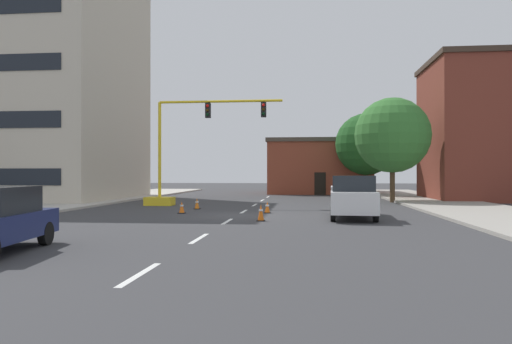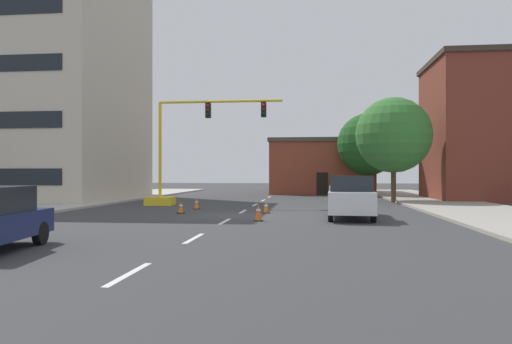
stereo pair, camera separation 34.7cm
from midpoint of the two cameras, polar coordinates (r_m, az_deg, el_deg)
The scene contains 20 objects.
ground_plane at distance 23.98m, azimuth -2.65°, elevation -5.17°, with size 160.00×160.00×0.00m, color #38383A.
sidewalk_left at distance 35.61m, azimuth -21.23°, elevation -3.41°, with size 6.00×56.00×0.14m, color #B2ADA3.
sidewalk_right at distance 32.95m, azimuth 22.04°, elevation -3.68°, with size 6.00×56.00×0.14m, color #9E998E.
lane_stripe_seg_0 at distance 10.47m, azimuth -14.53°, elevation -11.64°, with size 0.16×2.40×0.01m, color silver.
lane_stripe_seg_1 at distance 15.67m, azimuth -7.39°, elevation -7.81°, with size 0.16×2.40×0.01m, color silver.
lane_stripe_seg_2 at distance 21.03m, azimuth -3.89°, elevation -5.86°, with size 0.16×2.40×0.01m, color silver.
lane_stripe_seg_3 at distance 26.44m, azimuth -1.83°, elevation -4.70°, with size 0.16×2.40×0.01m, color silver.
lane_stripe_seg_4 at distance 31.88m, azimuth -0.48°, elevation -3.92°, with size 0.16×2.40×0.01m, color silver.
lane_stripe_seg_5 at distance 37.34m, azimuth 0.48°, elevation -3.38°, with size 0.16×2.40×0.01m, color silver.
lane_stripe_seg_6 at distance 42.81m, azimuth 1.19°, elevation -2.97°, with size 0.16×2.40×0.01m, color silver.
building_tall_left at distance 43.20m, azimuth -25.29°, elevation 9.72°, with size 15.46×14.14×18.99m.
building_brick_center at distance 52.01m, azimuth 7.27°, elevation 0.64°, with size 10.66×10.19×5.63m.
traffic_signal_gantry at distance 31.76m, azimuth -9.71°, elevation 0.09°, with size 8.95×1.20×6.83m.
tree_right_far at distance 46.01m, azimuth 12.75°, elevation 3.23°, with size 5.77×5.77×7.71m.
tree_right_mid at distance 36.14m, azimuth 15.60°, elevation 4.21°, with size 5.43×5.43×7.57m.
pickup_truck_white at distance 22.88m, azimuth 10.95°, elevation -2.96°, with size 2.28×5.50×1.99m.
traffic_cone_roadside_a at distance 21.12m, azimuth 0.11°, elevation -4.85°, with size 0.36×0.36×0.75m.
traffic_cone_roadside_b at distance 28.42m, azimuth -7.36°, elevation -3.74°, with size 0.36×0.36×0.65m.
traffic_cone_roadside_c at distance 25.53m, azimuth -9.18°, elevation -4.17°, with size 0.36×0.36×0.63m.
traffic_cone_roadside_d at distance 25.35m, azimuth 0.96°, elevation -4.21°, with size 0.36×0.36×0.62m.
Camera 1 is at (3.43, -23.63, 2.09)m, focal length 33.73 mm.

